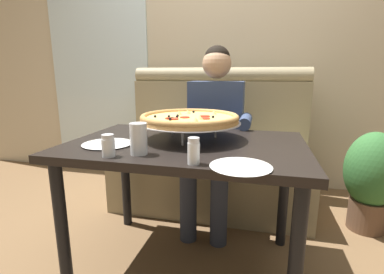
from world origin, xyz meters
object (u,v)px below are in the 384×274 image
Objects in this scene: plate_near_left at (241,165)px; pizza at (190,119)px; drinking_glass at (139,141)px; patio_chair at (141,115)px; diner_main at (214,125)px; shaker_pepper_flakes at (108,147)px; booth_bench at (213,156)px; dining_table at (186,159)px; shaker_oregano at (194,153)px; potted_plant at (372,177)px; plate_near_right at (108,143)px.

pizza is at bearing 125.66° from plate_near_left.
patio_chair is (-1.07, 2.44, -0.26)m from drinking_glass.
shaker_pepper_flakes is (-0.30, -0.94, 0.06)m from diner_main.
booth_bench is 6.44× the size of plate_near_left.
dining_table is 0.34m from drinking_glass.
shaker_oregano is (0.12, -1.23, 0.37)m from booth_bench.
drinking_glass is at bearing -113.21° from pizza.
shaker_oregano reaches higher than potted_plant.
pizza is 5.67× the size of shaker_pepper_flakes.
dining_table is 0.44m from shaker_pepper_flakes.
shaker_pepper_flakes reaches higher than dining_table.
pizza is 0.53m from plate_near_left.
patio_chair is at bearing 128.88° from diner_main.
pizza is 3.94× the size of drinking_glass.
drinking_glass reaches higher than shaker_pepper_flakes.
pizza reaches higher than shaker_pepper_flakes.
plate_near_right is at bearing -109.91° from booth_bench.
plate_near_right is at bearing 121.37° from shaker_pepper_flakes.
shaker_oregano reaches higher than shaker_pepper_flakes.
shaker_oregano is at bearing -179.77° from plate_near_left.
plate_near_left reaches higher than dining_table.
plate_near_right is (-0.42, -0.76, 0.03)m from diner_main.
plate_near_left is (0.26, -0.96, 0.03)m from diner_main.
patio_chair is (-1.21, 1.29, 0.13)m from booth_bench.
booth_bench is at bearing 78.06° from shaker_pepper_flakes.
diner_main is 0.96m from shaker_oregano.
dining_table is 5.09× the size of plate_near_left.
booth_bench is 1.27× the size of dining_table.
booth_bench is at bearing 169.61° from potted_plant.
shaker_pepper_flakes is 0.56m from plate_near_left.
potted_plant is (1.39, 1.00, -0.38)m from shaker_pepper_flakes.
shaker_oregano is 0.77× the size of drinking_glass.
plate_near_right is (-0.37, -0.15, 0.10)m from dining_table.
plate_near_right is 0.36× the size of potted_plant.
potted_plant is at bearing 3.11° from diner_main.
potted_plant is at bearing 30.55° from dining_table.
patio_chair is (-0.84, 2.31, -0.21)m from plate_near_right.
plate_near_left is at bearing -58.92° from patio_chair.
dining_table is 11.32× the size of shaker_oregano.
shaker_oregano is at bearing -84.26° from booth_bench.
diner_main is 0.99m from plate_near_left.
pizza is (0.00, 0.07, 0.20)m from dining_table.
plate_near_right is 0.29× the size of patio_chair.
potted_plant is (1.13, 0.60, -0.45)m from pizza.
diner_main reaches higher than shaker_oregano.
shaker_oregano is at bearing -85.39° from diner_main.
pizza is (-0.04, -0.54, 0.13)m from diner_main.
dining_table is 1.73× the size of potted_plant.
drinking_glass is (-0.14, -0.27, 0.15)m from dining_table.
plate_near_left reaches higher than potted_plant.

